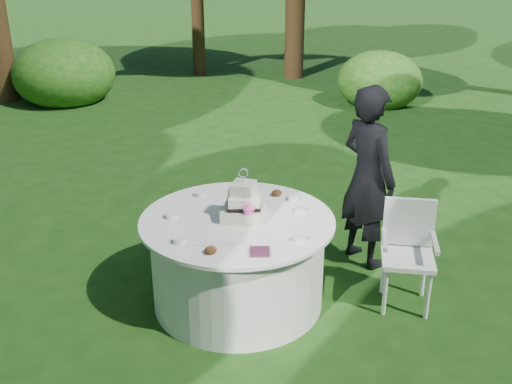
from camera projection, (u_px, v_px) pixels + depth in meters
ground at (238, 301)px, 5.06m from camera, size 80.00×80.00×0.00m
napkins at (260, 252)px, 4.24m from camera, size 0.14×0.14×0.02m
feather_plume at (214, 243)px, 4.36m from camera, size 0.48×0.07×0.01m
guest at (368, 177)px, 5.38m from camera, size 0.67×0.74×1.69m
table at (238, 261)px, 4.91m from camera, size 1.56×1.56×0.77m
cake at (244, 205)px, 4.73m from camera, size 0.37×0.37×0.43m
chair at (408, 246)px, 4.87m from camera, size 0.49×0.48×0.89m
votives at (241, 215)px, 4.78m from camera, size 1.14×0.96×0.04m
petal_cups at (247, 219)px, 4.70m from camera, size 0.61×1.11×0.05m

